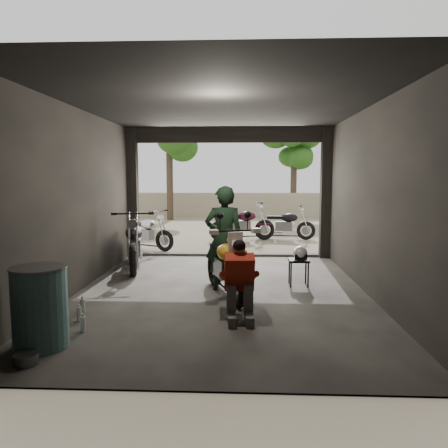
# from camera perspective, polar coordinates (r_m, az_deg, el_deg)

# --- Properties ---
(ground) EXTENTS (80.00, 80.00, 0.00)m
(ground) POSITION_cam_1_polar(r_m,az_deg,el_deg) (7.67, -0.34, -9.05)
(ground) COLOR #7A6D56
(ground) RESTS_ON ground
(garage) EXTENTS (7.00, 7.13, 3.20)m
(garage) POSITION_cam_1_polar(r_m,az_deg,el_deg) (7.98, -0.15, 0.88)
(garage) COLOR #2D2B28
(garage) RESTS_ON ground
(boundary_wall) EXTENTS (18.00, 0.30, 1.20)m
(boundary_wall) POSITION_cam_1_polar(r_m,az_deg,el_deg) (21.44, 1.56, 2.51)
(boundary_wall) COLOR gray
(boundary_wall) RESTS_ON ground
(tree_left) EXTENTS (2.20, 2.20, 5.60)m
(tree_left) POSITION_cam_1_polar(r_m,az_deg,el_deg) (20.27, -7.19, 11.82)
(tree_left) COLOR #382B1E
(tree_left) RESTS_ON ground
(tree_right) EXTENTS (2.20, 2.20, 5.00)m
(tree_right) POSITION_cam_1_polar(r_m,az_deg,el_deg) (21.58, 9.16, 10.31)
(tree_right) COLOR #382B1E
(tree_right) RESTS_ON ground
(main_bike) EXTENTS (1.30, 1.98, 1.23)m
(main_bike) POSITION_cam_1_polar(r_m,az_deg,el_deg) (7.38, 0.13, -4.79)
(main_bike) COLOR beige
(main_bike) RESTS_ON ground
(left_bike) EXTENTS (1.18, 2.04, 1.29)m
(left_bike) POSITION_cam_1_polar(r_m,az_deg,el_deg) (9.70, -11.65, -2.03)
(left_bike) COLOR black
(left_bike) RESTS_ON ground
(outside_bike_a) EXTENTS (1.77, 1.35, 1.11)m
(outside_bike_a) POSITION_cam_1_polar(r_m,az_deg,el_deg) (12.23, -10.22, -0.72)
(outside_bike_a) COLOR black
(outside_bike_a) RESTS_ON ground
(outside_bike_b) EXTENTS (1.93, 1.12, 1.23)m
(outside_bike_b) POSITION_cam_1_polar(r_m,az_deg,el_deg) (13.69, 2.42, 0.37)
(outside_bike_b) COLOR #3D0E1F
(outside_bike_b) RESTS_ON ground
(outside_bike_c) EXTENTS (1.72, 0.90, 1.11)m
(outside_bike_c) POSITION_cam_1_polar(r_m,az_deg,el_deg) (14.09, 8.03, 0.25)
(outside_bike_c) COLOR black
(outside_bike_c) RESTS_ON ground
(rider) EXTENTS (0.71, 0.50, 1.86)m
(rider) POSITION_cam_1_polar(r_m,az_deg,el_deg) (7.69, 0.02, -1.93)
(rider) COLOR black
(rider) RESTS_ON ground
(mechanic) EXTENTS (0.61, 0.79, 1.09)m
(mechanic) POSITION_cam_1_polar(r_m,az_deg,el_deg) (6.15, 2.07, -7.70)
(mechanic) COLOR #B02D17
(mechanic) RESTS_ON ground
(stool) EXTENTS (0.37, 0.37, 0.51)m
(stool) POSITION_cam_1_polar(r_m,az_deg,el_deg) (8.15, 9.73, -5.07)
(stool) COLOR black
(stool) RESTS_ON ground
(helmet) EXTENTS (0.34, 0.35, 0.25)m
(helmet) POSITION_cam_1_polar(r_m,az_deg,el_deg) (8.07, 9.93, -3.75)
(helmet) COLOR silver
(helmet) RESTS_ON stool
(oil_drum) EXTENTS (0.64, 0.64, 0.98)m
(oil_drum) POSITION_cam_1_polar(r_m,az_deg,el_deg) (5.63, -22.88, -10.14)
(oil_drum) COLOR #385E5F
(oil_drum) RESTS_ON ground
(sign_post) EXTENTS (0.88, 0.08, 2.63)m
(sign_post) POSITION_cam_1_polar(r_m,az_deg,el_deg) (12.40, 18.86, 4.90)
(sign_post) COLOR black
(sign_post) RESTS_ON ground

